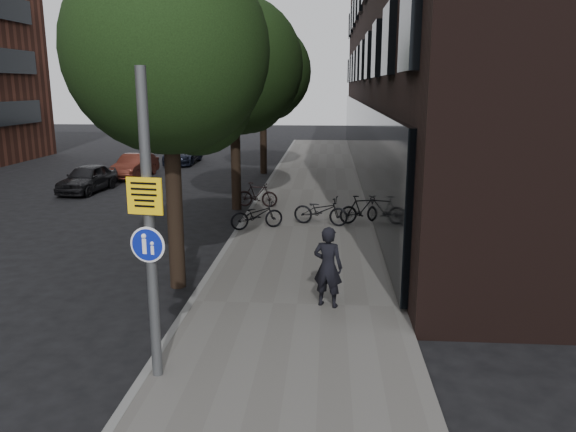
# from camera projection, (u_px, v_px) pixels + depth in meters

# --- Properties ---
(ground) EXTENTS (120.00, 120.00, 0.00)m
(ground) POSITION_uv_depth(u_px,v_px,m) (268.00, 393.00, 8.56)
(ground) COLOR black
(ground) RESTS_ON ground
(sidewalk) EXTENTS (4.50, 60.00, 0.12)m
(sidewalk) POSITION_uv_depth(u_px,v_px,m) (309.00, 228.00, 18.25)
(sidewalk) COLOR #5D5A56
(sidewalk) RESTS_ON ground
(curb_edge) EXTENTS (0.15, 60.00, 0.13)m
(curb_edge) POSITION_uv_depth(u_px,v_px,m) (240.00, 227.00, 18.40)
(curb_edge) COLOR slate
(curb_edge) RESTS_ON ground
(street_tree_near) EXTENTS (4.40, 4.40, 7.50)m
(street_tree_near) POSITION_uv_depth(u_px,v_px,m) (173.00, 60.00, 12.09)
(street_tree_near) COLOR black
(street_tree_near) RESTS_ON ground
(street_tree_mid) EXTENTS (5.00, 5.00, 7.80)m
(street_tree_mid) POSITION_uv_depth(u_px,v_px,m) (236.00, 71.00, 20.35)
(street_tree_mid) COLOR black
(street_tree_mid) RESTS_ON ground
(street_tree_far) EXTENTS (5.00, 5.00, 7.80)m
(street_tree_far) POSITION_uv_depth(u_px,v_px,m) (264.00, 75.00, 29.10)
(street_tree_far) COLOR black
(street_tree_far) RESTS_ON ground
(signpost) EXTENTS (0.55, 0.16, 4.73)m
(signpost) POSITION_uv_depth(u_px,v_px,m) (149.00, 228.00, 8.34)
(signpost) COLOR #595B5E
(signpost) RESTS_ON sidewalk
(pedestrian) EXTENTS (0.71, 0.58, 1.69)m
(pedestrian) POSITION_uv_depth(u_px,v_px,m) (328.00, 267.00, 11.46)
(pedestrian) COLOR black
(pedestrian) RESTS_ON sidewalk
(parked_bike_facade_near) EXTENTS (1.92, 1.06, 0.96)m
(parked_bike_facade_near) POSITION_uv_depth(u_px,v_px,m) (321.00, 210.00, 18.35)
(parked_bike_facade_near) COLOR black
(parked_bike_facade_near) RESTS_ON sidewalk
(parked_bike_facade_far) EXTENTS (1.62, 0.89, 0.94)m
(parked_bike_facade_far) POSITION_uv_depth(u_px,v_px,m) (362.00, 209.00, 18.58)
(parked_bike_facade_far) COLOR black
(parked_bike_facade_far) RESTS_ON sidewalk
(parked_bike_curb_near) EXTENTS (1.81, 1.26, 0.90)m
(parked_bike_curb_near) POSITION_uv_depth(u_px,v_px,m) (257.00, 215.00, 17.85)
(parked_bike_curb_near) COLOR black
(parked_bike_curb_near) RESTS_ON sidewalk
(parked_bike_curb_far) EXTENTS (1.59, 0.57, 0.94)m
(parked_bike_curb_far) POSITION_uv_depth(u_px,v_px,m) (257.00, 195.00, 21.08)
(parked_bike_curb_far) COLOR black
(parked_bike_curb_far) RESTS_ON sidewalk
(parked_car_near) EXTENTS (1.77, 3.69, 1.22)m
(parked_car_near) POSITION_uv_depth(u_px,v_px,m) (87.00, 178.00, 24.70)
(parked_car_near) COLOR black
(parked_car_near) RESTS_ON ground
(parked_car_mid) EXTENTS (1.51, 3.69, 1.19)m
(parked_car_mid) POSITION_uv_depth(u_px,v_px,m) (135.00, 166.00, 28.63)
(parked_car_mid) COLOR maroon
(parked_car_mid) RESTS_ON ground
(parked_car_far) EXTENTS (1.77, 4.25, 1.23)m
(parked_car_far) POSITION_uv_depth(u_px,v_px,m) (183.00, 153.00, 33.86)
(parked_car_far) COLOR black
(parked_car_far) RESTS_ON ground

